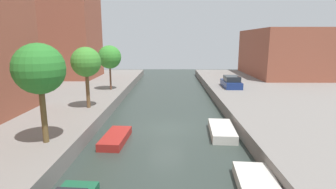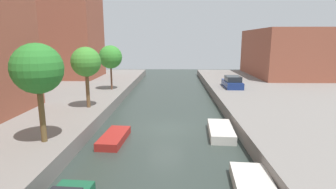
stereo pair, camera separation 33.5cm
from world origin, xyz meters
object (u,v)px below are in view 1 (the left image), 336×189
(parked_car, at_px, (231,82))
(moored_boat_right_3, at_px, (222,131))
(street_tree_1, at_px, (39,69))
(street_tree_3, at_px, (110,57))
(moored_boat_left_2, at_px, (116,138))
(street_tree_2, at_px, (86,62))
(low_block_right, at_px, (283,53))

(parked_car, height_order, moored_boat_right_3, parked_car)
(street_tree_1, distance_m, street_tree_3, 15.88)
(moored_boat_right_3, bearing_deg, street_tree_1, -159.19)
(street_tree_3, xyz_separation_m, moored_boat_left_2, (3.26, -13.29, -4.42))
(street_tree_2, xyz_separation_m, street_tree_3, (0.00, 8.25, -0.08))
(low_block_right, bearing_deg, street_tree_2, -139.29)
(street_tree_1, xyz_separation_m, street_tree_2, (0.00, 7.63, -0.25))
(street_tree_1, height_order, parked_car, street_tree_1)
(street_tree_3, bearing_deg, street_tree_2, -90.00)
(street_tree_2, bearing_deg, parked_car, 35.28)
(street_tree_2, bearing_deg, low_block_right, 40.71)
(low_block_right, distance_m, parked_car, 15.59)
(street_tree_3, height_order, parked_car, street_tree_3)
(street_tree_1, distance_m, moored_boat_right_3, 12.13)
(low_block_right, xyz_separation_m, street_tree_2, (-24.55, -21.12, 0.15))
(street_tree_2, height_order, street_tree_3, street_tree_2)
(street_tree_2, distance_m, moored_boat_right_3, 11.93)
(street_tree_3, distance_m, parked_car, 14.52)
(street_tree_3, xyz_separation_m, parked_car, (14.09, 1.72, -3.10))
(moored_boat_left_2, bearing_deg, moored_boat_right_3, 10.92)
(moored_boat_left_2, bearing_deg, low_block_right, 50.87)
(low_block_right, relative_size, street_tree_2, 3.06)
(street_tree_1, distance_m, street_tree_2, 7.63)
(street_tree_2, relative_size, parked_car, 1.20)
(moored_boat_left_2, distance_m, moored_boat_right_3, 7.32)
(street_tree_3, distance_m, moored_boat_right_3, 16.43)
(street_tree_1, distance_m, parked_car, 22.80)
(low_block_right, height_order, moored_boat_right_3, low_block_right)
(low_block_right, distance_m, street_tree_2, 32.38)
(street_tree_2, bearing_deg, street_tree_3, 90.00)
(street_tree_3, xyz_separation_m, moored_boat_right_3, (10.45, -11.90, -4.38))
(street_tree_2, bearing_deg, moored_boat_right_3, -19.29)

